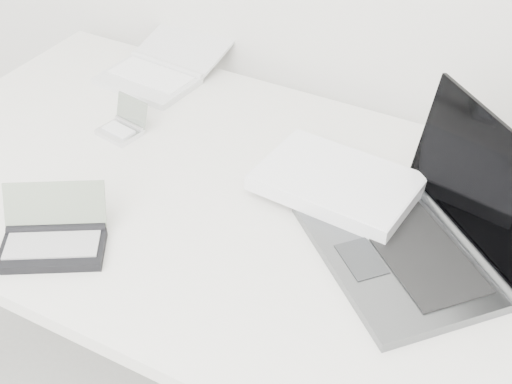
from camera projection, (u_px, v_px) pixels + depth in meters
The scene contains 5 objects.
desk at pixel (281, 230), 1.32m from camera, with size 1.60×0.80×0.73m.
laptop_large at pixel (385, 211), 1.23m from camera, with size 0.54×0.44×0.23m.
netbook_open_white at pixel (158, 71), 1.67m from camera, with size 0.24×0.29×0.06m.
pda_silver at pixel (123, 126), 1.48m from camera, with size 0.09×0.10×0.07m.
palmtop_charcoal at pixel (53, 238), 1.21m from camera, with size 0.22×0.21×0.09m.
Camera 1 is at (0.44, 0.66, 1.56)m, focal length 50.00 mm.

